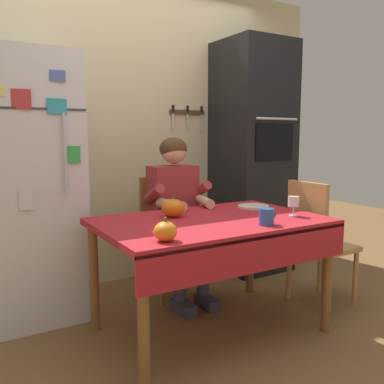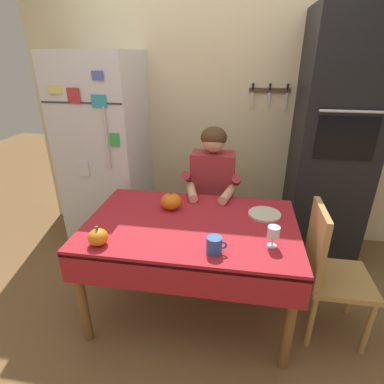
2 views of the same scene
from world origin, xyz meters
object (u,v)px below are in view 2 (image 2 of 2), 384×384
at_px(seated_person, 212,189).
at_px(serving_tray, 265,214).
at_px(wall_oven, 332,147).
at_px(pumpkin_medium, 98,237).
at_px(dining_table, 191,235).
at_px(pumpkin_large, 171,201).
at_px(chair_behind_person, 213,203).
at_px(wine_glass, 273,233).
at_px(coffee_mug, 214,245).
at_px(chair_right_side, 328,268).
at_px(refrigerator, 107,154).

relative_size(seated_person, serving_tray, 5.55).
distance_m(wall_oven, pumpkin_medium, 2.00).
distance_m(wall_oven, dining_table, 1.45).
bearing_deg(pumpkin_large, pumpkin_medium, -121.77).
bearing_deg(pumpkin_medium, wall_oven, 38.82).
relative_size(pumpkin_large, serving_tray, 0.67).
bearing_deg(serving_tray, pumpkin_medium, -151.98).
xyz_separation_m(chair_behind_person, wine_glass, (0.43, -0.97, 0.32)).
xyz_separation_m(coffee_mug, wine_glass, (0.33, 0.12, 0.04)).
relative_size(wall_oven, serving_tray, 9.36).
relative_size(wall_oven, dining_table, 1.50).
bearing_deg(wall_oven, chair_behind_person, -172.38).
xyz_separation_m(wall_oven, coffee_mug, (-0.87, -1.21, -0.26)).
relative_size(dining_table, chair_behind_person, 1.51).
height_order(wall_oven, pumpkin_medium, wall_oven).
bearing_deg(seated_person, dining_table, -97.31).
bearing_deg(serving_tray, pumpkin_large, -179.46).
bearing_deg(pumpkin_large, coffee_mug, -53.64).
bearing_deg(chair_right_side, coffee_mug, -159.33).
relative_size(wall_oven, seated_person, 1.69).
height_order(refrigerator, pumpkin_large, refrigerator).
bearing_deg(dining_table, refrigerator, 137.09).
distance_m(chair_right_side, wine_glass, 0.53).
bearing_deg(coffee_mug, wine_glass, 19.53).
xyz_separation_m(refrigerator, pumpkin_medium, (0.46, -1.20, -0.11)).
relative_size(chair_behind_person, seated_person, 0.75).
relative_size(seated_person, pumpkin_medium, 10.23).
relative_size(dining_table, coffee_mug, 12.03).
relative_size(coffee_mug, serving_tray, 0.52).
bearing_deg(wall_oven, refrigerator, -178.86).
height_order(refrigerator, wine_glass, refrigerator).
bearing_deg(refrigerator, pumpkin_medium, -69.25).
xyz_separation_m(dining_table, coffee_mug, (0.18, -0.29, 0.13)).
relative_size(pumpkin_large, pumpkin_medium, 1.23).
bearing_deg(refrigerator, chair_right_side, -26.02).
height_order(coffee_mug, wine_glass, wine_glass).
relative_size(chair_behind_person, coffee_mug, 7.99).
bearing_deg(serving_tray, chair_right_side, -28.52).
xyz_separation_m(dining_table, pumpkin_medium, (-0.49, -0.32, 0.13)).
relative_size(chair_behind_person, wine_glass, 7.19).
height_order(dining_table, seated_person, seated_person).
distance_m(refrigerator, wall_oven, 2.01).
xyz_separation_m(chair_behind_person, coffee_mug, (0.11, -1.08, 0.28)).
bearing_deg(pumpkin_large, refrigerator, 138.52).
bearing_deg(refrigerator, wine_glass, -35.90).
height_order(dining_table, serving_tray, serving_tray).
height_order(refrigerator, chair_behind_person, refrigerator).
xyz_separation_m(refrigerator, wall_oven, (2.00, 0.04, 0.15)).
bearing_deg(wine_glass, chair_right_side, 21.62).
bearing_deg(wine_glass, wall_oven, 63.87).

